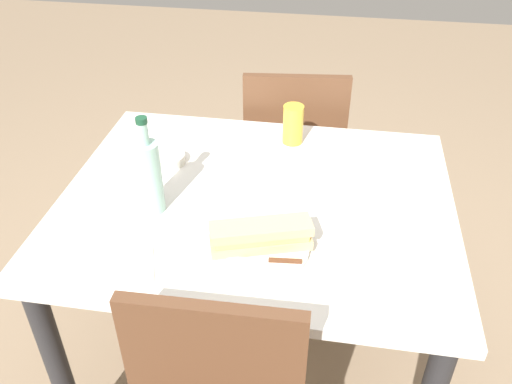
# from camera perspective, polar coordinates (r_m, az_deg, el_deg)

# --- Properties ---
(ground_plane) EXTENTS (8.00, 8.00, 0.00)m
(ground_plane) POSITION_cam_1_polar(r_m,az_deg,el_deg) (2.05, -0.00, -17.35)
(ground_plane) COLOR #8C755B
(dining_table) EXTENTS (1.10, 0.89, 0.73)m
(dining_table) POSITION_cam_1_polar(r_m,az_deg,el_deg) (1.60, -0.00, -3.75)
(dining_table) COLOR silver
(dining_table) RESTS_ON ground
(chair_near) EXTENTS (0.44, 0.44, 0.87)m
(chair_near) POSITION_cam_1_polar(r_m,az_deg,el_deg) (2.18, 3.93, 4.27)
(chair_near) COLOR brown
(chair_near) RESTS_ON ground
(plate_near) EXTENTS (0.24, 0.24, 0.01)m
(plate_near) POSITION_cam_1_polar(r_m,az_deg,el_deg) (1.35, 0.51, -5.95)
(plate_near) COLOR silver
(plate_near) RESTS_ON dining_table
(baguette_sandwich_near) EXTENTS (0.26, 0.14, 0.07)m
(baguette_sandwich_near) POSITION_cam_1_polar(r_m,az_deg,el_deg) (1.32, 0.52, -4.60)
(baguette_sandwich_near) COLOR #DBB77A
(baguette_sandwich_near) RESTS_ON plate_near
(knife_near) EXTENTS (0.18, 0.03, 0.01)m
(knife_near) POSITION_cam_1_polar(r_m,az_deg,el_deg) (1.30, 1.39, -7.18)
(knife_near) COLOR silver
(knife_near) RESTS_ON plate_near
(water_bottle) EXTENTS (0.07, 0.07, 0.28)m
(water_bottle) POSITION_cam_1_polar(r_m,az_deg,el_deg) (1.45, -11.21, 1.73)
(water_bottle) COLOR #99C6B7
(water_bottle) RESTS_ON dining_table
(beer_glass) EXTENTS (0.07, 0.07, 0.13)m
(beer_glass) POSITION_cam_1_polar(r_m,az_deg,el_deg) (1.76, 3.92, 7.12)
(beer_glass) COLOR gold
(beer_glass) RESTS_ON dining_table
(olive_bowl) EXTENTS (0.10, 0.10, 0.03)m
(olive_bowl) POSITION_cam_1_polar(r_m,az_deg,el_deg) (1.69, -9.08, 3.49)
(olive_bowl) COLOR silver
(olive_bowl) RESTS_ON dining_table
(paper_napkin) EXTENTS (0.18, 0.18, 0.00)m
(paper_napkin) POSITION_cam_1_polar(r_m,az_deg,el_deg) (1.35, -13.72, -7.68)
(paper_napkin) COLOR white
(paper_napkin) RESTS_ON dining_table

